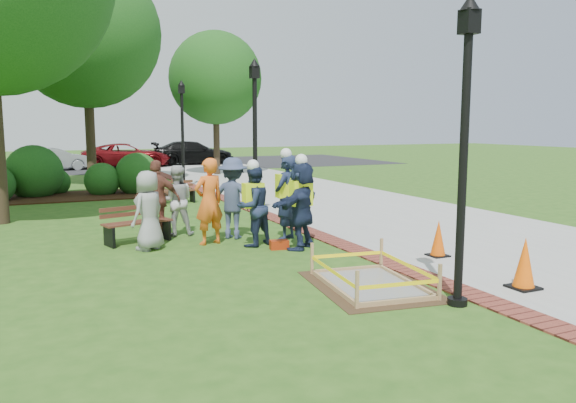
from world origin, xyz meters
name	(u,v)px	position (x,y,z in m)	size (l,w,h in m)	color
ground	(290,266)	(0.00, 0.00, 0.00)	(100.00, 100.00, 0.00)	#285116
sidewalk	(301,192)	(5.00, 10.00, 0.01)	(6.00, 60.00, 0.02)	#9E9E99
brick_edging	(218,196)	(1.75, 10.00, 0.01)	(0.50, 60.00, 0.03)	maroon
mulch_bed	(72,196)	(-3.00, 12.00, 0.02)	(7.00, 3.00, 0.05)	#381E0F
parking_lot	(109,166)	(0.00, 27.00, 0.00)	(36.00, 12.00, 0.01)	black
wet_concrete_pad	(371,272)	(0.62, -1.72, 0.23)	(1.99, 2.50, 0.55)	#47331E
bench_near	(138,231)	(-2.18, 3.18, 0.25)	(1.55, 0.86, 0.80)	brown
bench_far	(175,196)	(-0.04, 8.94, 0.23)	(1.35, 0.51, 0.72)	#57321E
cone_front	(524,265)	(2.70, -2.83, 0.40)	(0.42, 0.42, 0.83)	black
cone_back	(438,239)	(2.89, -0.56, 0.35)	(0.36, 0.36, 0.72)	black
cone_far	(251,184)	(3.21, 10.57, 0.34)	(0.36, 0.36, 0.71)	black
toolbox	(279,245)	(0.36, 1.34, 0.09)	(0.38, 0.21, 0.19)	#9C270C
lamp_near	(465,129)	(1.25, -3.00, 2.48)	(0.28, 0.28, 4.26)	black
lamp_mid	(255,127)	(1.25, 5.00, 2.48)	(0.28, 0.28, 4.26)	black
lamp_far	(182,126)	(1.25, 13.00, 2.48)	(0.28, 0.28, 4.26)	black
tree_back	(86,34)	(-1.99, 15.48, 6.16)	(5.98, 5.98, 9.16)	#3D2D1E
tree_right	(215,78)	(4.31, 18.45, 4.82)	(4.62, 4.62, 7.14)	#3D2D1E
shrub_b	(36,196)	(-4.18, 12.69, 0.00)	(1.98, 1.98, 1.98)	#164614
shrub_c	(103,195)	(-1.95, 12.16, 0.00)	(1.26, 1.26, 1.26)	#164614
shrub_d	(138,193)	(-0.69, 12.14, 0.00)	(1.63, 1.63, 1.63)	#164614
shrub_e	(57,194)	(-3.45, 13.23, 0.00)	(1.01, 1.01, 1.01)	#164614
casual_person_a	(149,211)	(-2.07, 2.38, 0.81)	(0.61, 0.59, 1.62)	gray
casual_person_b	(209,202)	(-0.80, 2.40, 0.92)	(0.67, 0.52, 1.84)	orange
casual_person_c	(176,201)	(-1.21, 3.65, 0.81)	(0.57, 0.43, 1.62)	silver
casual_person_d	(157,199)	(-1.67, 3.53, 0.88)	(0.66, 0.57, 1.76)	brown
casual_person_e	(233,198)	(-0.13, 2.79, 0.91)	(0.69, 0.65, 1.81)	#384363
hivis_worker_a	(301,202)	(0.80, 1.21, 0.97)	(0.68, 0.65, 1.96)	#16183A
hivis_worker_b	(286,195)	(0.88, 2.15, 1.00)	(0.71, 0.69, 2.03)	#17233C
hivis_worker_c	(253,203)	(0.00, 1.85, 0.91)	(0.62, 0.52, 1.83)	#191F43
parked_car_b	(54,171)	(-3.20, 24.45, 0.00)	(4.27, 1.86, 1.39)	#ADADB2
parked_car_c	(127,167)	(0.84, 25.30, 0.00)	(4.74, 2.06, 1.55)	maroon
parked_car_d	(194,164)	(5.07, 25.95, 0.00)	(4.94, 2.15, 1.61)	black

